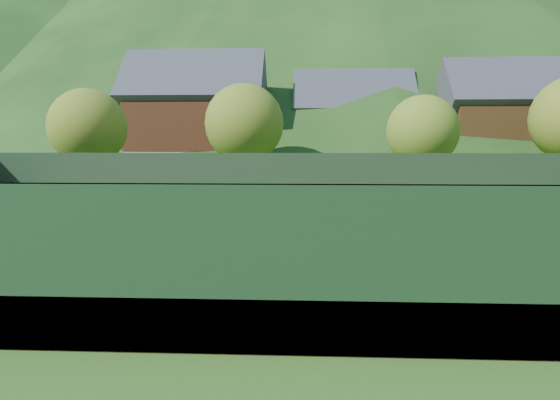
{
  "coord_description": "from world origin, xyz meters",
  "views": [
    {
      "loc": [
        0.88,
        -20.39,
        3.75
      ],
      "look_at": [
        -0.12,
        0.0,
        1.35
      ],
      "focal_mm": 32.0,
      "sensor_mm": 36.0,
      "label": 1
    }
  ],
  "objects_px": {
    "chalet_mid": "(352,130)",
    "chalet_left": "(197,123)",
    "tennis_net": "(283,220)",
    "student_c": "(408,206)",
    "student_a": "(352,204)",
    "student_d": "(478,206)",
    "student_b": "(371,206)",
    "coach": "(213,221)",
    "chalet_right": "(500,126)",
    "ball_hopper": "(40,225)"
  },
  "relations": [
    {
      "from": "chalet_left",
      "to": "student_c",
      "type": "bearing_deg",
      "value": -60.27
    },
    {
      "from": "chalet_mid",
      "to": "tennis_net",
      "type": "bearing_deg",
      "value": -100.01
    },
    {
      "from": "ball_hopper",
      "to": "chalet_right",
      "type": "bearing_deg",
      "value": 49.28
    },
    {
      "from": "student_b",
      "to": "ball_hopper",
      "type": "distance_m",
      "value": 14.19
    },
    {
      "from": "tennis_net",
      "to": "chalet_right",
      "type": "height_order",
      "value": "chalet_right"
    },
    {
      "from": "coach",
      "to": "student_d",
      "type": "distance_m",
      "value": 12.91
    },
    {
      "from": "tennis_net",
      "to": "chalet_mid",
      "type": "xyz_separation_m",
      "value": [
        6.0,
        34.0,
        4.47
      ]
    },
    {
      "from": "tennis_net",
      "to": "chalet_mid",
      "type": "distance_m",
      "value": 34.81
    },
    {
      "from": "tennis_net",
      "to": "chalet_left",
      "type": "relative_size",
      "value": 0.87
    },
    {
      "from": "ball_hopper",
      "to": "chalet_mid",
      "type": "height_order",
      "value": "chalet_mid"
    },
    {
      "from": "tennis_net",
      "to": "student_a",
      "type": "bearing_deg",
      "value": 45.03
    },
    {
      "from": "student_a",
      "to": "student_b",
      "type": "height_order",
      "value": "student_a"
    },
    {
      "from": "coach",
      "to": "chalet_left",
      "type": "distance_m",
      "value": 33.57
    },
    {
      "from": "tennis_net",
      "to": "chalet_right",
      "type": "xyz_separation_m",
      "value": [
        20.0,
        30.0,
        4.74
      ]
    },
    {
      "from": "chalet_left",
      "to": "chalet_right",
      "type": "height_order",
      "value": "chalet_left"
    },
    {
      "from": "chalet_right",
      "to": "student_a",
      "type": "bearing_deg",
      "value": -122.1
    },
    {
      "from": "student_a",
      "to": "student_d",
      "type": "xyz_separation_m",
      "value": [
        5.92,
        0.21,
        -0.07
      ]
    },
    {
      "from": "coach",
      "to": "tennis_net",
      "type": "relative_size",
      "value": 0.14
    },
    {
      "from": "student_c",
      "to": "ball_hopper",
      "type": "bearing_deg",
      "value": 21.92
    },
    {
      "from": "chalet_mid",
      "to": "chalet_right",
      "type": "bearing_deg",
      "value": -15.95
    },
    {
      "from": "student_c",
      "to": "ball_hopper",
      "type": "xyz_separation_m",
      "value": [
        -14.21,
        -5.82,
        -0.05
      ]
    },
    {
      "from": "tennis_net",
      "to": "student_b",
      "type": "bearing_deg",
      "value": 39.22
    },
    {
      "from": "student_a",
      "to": "student_c",
      "type": "height_order",
      "value": "student_c"
    },
    {
      "from": "chalet_left",
      "to": "chalet_right",
      "type": "xyz_separation_m",
      "value": [
        30.0,
        0.0,
        -0.39
      ]
    },
    {
      "from": "chalet_right",
      "to": "chalet_left",
      "type": "bearing_deg",
      "value": -180.0
    },
    {
      "from": "coach",
      "to": "chalet_right",
      "type": "xyz_separation_m",
      "value": [
        22.48,
        32.36,
        4.42
      ]
    },
    {
      "from": "student_a",
      "to": "student_b",
      "type": "xyz_separation_m",
      "value": [
        0.87,
        0.12,
        -0.11
      ]
    },
    {
      "from": "student_b",
      "to": "chalet_left",
      "type": "xyz_separation_m",
      "value": [
        -14.04,
        26.71,
        4.95
      ]
    },
    {
      "from": "student_b",
      "to": "tennis_net",
      "type": "relative_size",
      "value": 0.11
    },
    {
      "from": "coach",
      "to": "chalet_right",
      "type": "relative_size",
      "value": 0.14
    },
    {
      "from": "student_c",
      "to": "student_d",
      "type": "height_order",
      "value": "student_c"
    },
    {
      "from": "student_c",
      "to": "tennis_net",
      "type": "bearing_deg",
      "value": 24.55
    },
    {
      "from": "student_c",
      "to": "ball_hopper",
      "type": "relative_size",
      "value": 1.6
    },
    {
      "from": "student_a",
      "to": "student_d",
      "type": "distance_m",
      "value": 5.93
    },
    {
      "from": "coach",
      "to": "chalet_mid",
      "type": "bearing_deg",
      "value": 80.37
    },
    {
      "from": "chalet_mid",
      "to": "chalet_left",
      "type": "bearing_deg",
      "value": -165.96
    },
    {
      "from": "student_d",
      "to": "ball_hopper",
      "type": "height_order",
      "value": "student_d"
    },
    {
      "from": "student_d",
      "to": "tennis_net",
      "type": "distance_m",
      "value": 9.7
    },
    {
      "from": "student_d",
      "to": "tennis_net",
      "type": "relative_size",
      "value": 0.12
    },
    {
      "from": "coach",
      "to": "tennis_net",
      "type": "bearing_deg",
      "value": 47.08
    },
    {
      "from": "student_a",
      "to": "chalet_left",
      "type": "height_order",
      "value": "chalet_left"
    },
    {
      "from": "coach",
      "to": "student_b",
      "type": "relative_size",
      "value": 1.21
    },
    {
      "from": "student_a",
      "to": "ball_hopper",
      "type": "bearing_deg",
      "value": 8.35
    },
    {
      "from": "coach",
      "to": "chalet_mid",
      "type": "height_order",
      "value": "chalet_mid"
    },
    {
      "from": "student_d",
      "to": "chalet_right",
      "type": "height_order",
      "value": "chalet_right"
    },
    {
      "from": "tennis_net",
      "to": "ball_hopper",
      "type": "distance_m",
      "value": 9.15
    },
    {
      "from": "student_b",
      "to": "chalet_right",
      "type": "relative_size",
      "value": 0.11
    },
    {
      "from": "student_d",
      "to": "chalet_left",
      "type": "height_order",
      "value": "chalet_left"
    },
    {
      "from": "student_c",
      "to": "student_d",
      "type": "xyz_separation_m",
      "value": [
        3.45,
        0.77,
        -0.09
      ]
    },
    {
      "from": "tennis_net",
      "to": "chalet_right",
      "type": "bearing_deg",
      "value": 56.31
    }
  ]
}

